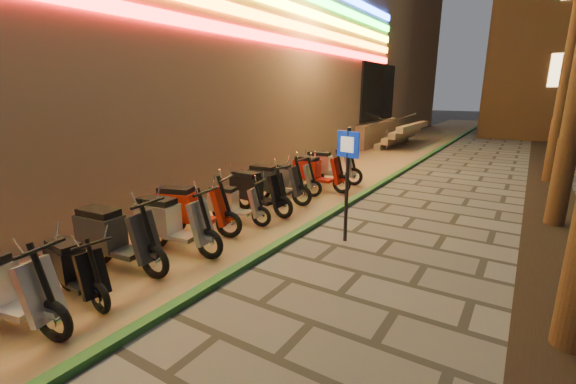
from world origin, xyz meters
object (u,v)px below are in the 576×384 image
Objects in this scene: scooter_10 at (273,182)px; scooter_11 at (288,178)px; scooter_3 at (1,289)px; pedestrian_sign at (347,169)px; scooter_9 at (255,190)px; scooter_7 at (189,208)px; scooter_5 at (113,236)px; scooter_8 at (232,203)px; scooter_4 at (73,268)px; scooter_13 at (327,166)px; scooter_12 at (315,172)px; scooter_6 at (170,222)px.

scooter_10 reaches higher than scooter_11.
scooter_10 reaches higher than scooter_3.
pedestrian_sign is 2.84m from scooter_9.
scooter_7 is at bearing -141.17° from pedestrian_sign.
scooter_5 is 5.54m from scooter_11.
scooter_9 is at bearing 82.41° from scooter_8.
scooter_10 is (-2.76, 1.51, -0.90)m from pedestrian_sign.
scooter_3 reaches higher than scooter_4.
scooter_9 is (-0.24, 5.50, 0.01)m from scooter_3.
scooter_3 is 9.20m from scooter_13.
scooter_12 is (0.31, 6.46, -0.01)m from scooter_5.
pedestrian_sign is at bearing 42.62° from scooter_5.
scooter_4 is 4.62m from scooter_9.
scooter_3 is at bearing -98.22° from scooter_13.
scooter_7 is (-0.47, 3.57, 0.02)m from scooter_3.
scooter_11 is at bearing 99.76° from scooter_9.
scooter_9 is 0.95m from scooter_10.
scooter_10 is at bearing 80.91° from scooter_3.
scooter_12 is at bearing 95.59° from scooter_4.
scooter_12 is (0.32, 1.78, 0.01)m from scooter_10.
scooter_11 is at bearing 87.90° from scooter_10.
scooter_13 is at bearing 92.14° from scooter_9.
scooter_8 is at bearing 84.98° from scooter_6.
scooter_12 is at bearing 78.00° from scooter_3.
scooter_8 is at bearing 98.11° from scooter_4.
scooter_11 is (-0.43, 6.42, 0.04)m from scooter_4.
pedestrian_sign is 1.51× the size of scooter_4.
scooter_4 is at bearing -92.41° from scooter_10.
scooter_7 is 1.21× the size of scooter_8.
scooter_7 is 0.98× the size of scooter_13.
scooter_8 is (-0.18, 4.58, -0.08)m from scooter_3.
scooter_9 and scooter_10 have the same top height.
scooter_4 is 0.80× the size of scooter_13.
scooter_5 reaches higher than scooter_12.
scooter_4 is 0.93× the size of scooter_11.
scooter_8 is at bearing 80.20° from scooter_5.
scooter_9 is (-0.11, 2.73, -0.01)m from scooter_6.
scooter_11 is (-2.82, 2.37, -0.96)m from pedestrian_sign.
pedestrian_sign reaches higher than scooter_8.
scooter_6 is 4.54m from scooter_11.
scooter_7 is 3.73m from scooter_11.
scooter_7 reaches higher than scooter_8.
scooter_8 is at bearing -94.04° from scooter_12.
scooter_7 is at bearing -98.28° from scooter_10.
scooter_4 is at bearing -74.19° from scooter_5.
scooter_3 is at bearing -83.73° from scooter_9.
scooter_9 is 1.12× the size of scooter_11.
scooter_5 is 3.73m from scooter_9.
scooter_5 is 1.02× the size of scooter_12.
scooter_9 is (-0.24, 4.61, 0.10)m from scooter_4.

